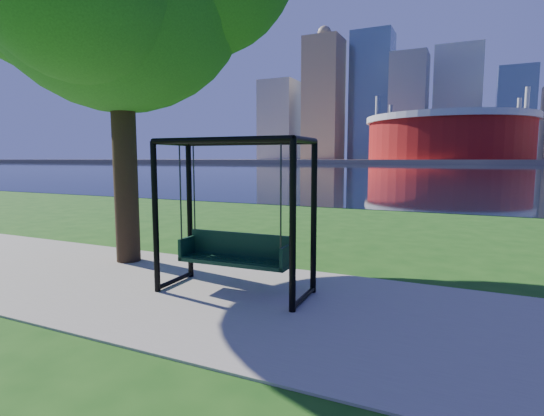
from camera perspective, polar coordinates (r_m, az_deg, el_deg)
The scene contains 7 objects.
ground at distance 6.99m, azimuth -1.46°, elevation -11.26°, with size 900.00×900.00×0.00m, color #1E5114.
path at distance 6.57m, azimuth -3.48°, elevation -12.32°, with size 120.00×4.00×0.03m, color #9E937F.
river at distance 108.00m, azimuth 23.89°, elevation 4.88°, with size 900.00×180.00×0.02m, color black.
far_bank at distance 311.95m, azimuth 24.98°, elevation 5.75°, with size 900.00×228.00×2.00m, color #937F60.
stadium at distance 241.59m, azimuth 22.57°, elevation 8.94°, with size 83.00×83.00×32.00m.
skyline at distance 327.16m, azimuth 24.54°, elevation 11.91°, with size 392.00×66.00×96.50m.
swing at distance 6.71m, azimuth -4.97°, elevation -1.59°, with size 2.44×1.13×2.46m.
Camera 1 is at (3.01, -5.94, 2.14)m, focal length 28.00 mm.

